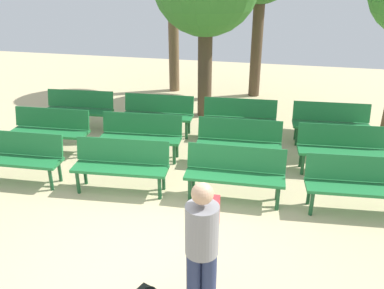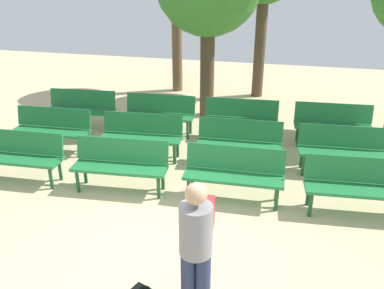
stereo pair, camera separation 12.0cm
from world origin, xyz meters
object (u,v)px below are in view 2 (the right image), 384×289
object	(u,v)px
bench_r0_c1	(121,162)
bench_r0_c2	(234,171)
bench_r1_c2	(239,140)
bench_r1_c3	(343,148)
bench_r0_c3	(359,183)
bench_r1_c0	(52,127)
bench_r2_c3	(333,122)
bench_r1_c1	(142,133)
visitor_with_backpack	(196,243)
bench_r2_c1	(159,112)
bench_r0_c0	(19,153)
bench_r2_c0	(81,107)
bench_r2_c2	(241,117)

from	to	relation	value
bench_r0_c1	bench_r0_c2	size ratio (longest dim) A/B	1.01
bench_r1_c2	bench_r1_c3	world-z (taller)	same
bench_r0_c2	bench_r0_c3	xyz separation A→B (m)	(1.90, 0.05, 0.00)
bench_r0_c2	bench_r1_c3	xyz separation A→B (m)	(1.80, 1.38, 0.00)
bench_r1_c0	bench_r2_c3	distance (m)	5.88
bench_r1_c1	visitor_with_backpack	world-z (taller)	visitor_with_backpack
bench_r1_c1	bench_r2_c1	world-z (taller)	same
bench_r1_c0	visitor_with_backpack	world-z (taller)	visitor_with_backpack
bench_r0_c1	bench_r2_c1	bearing A→B (deg)	88.58
bench_r0_c0	bench_r0_c2	size ratio (longest dim) A/B	1.00
bench_r0_c1	bench_r2_c0	bearing A→B (deg)	124.50
bench_r0_c3	visitor_with_backpack	xyz separation A→B (m)	(-1.94, -2.53, 0.43)
bench_r1_c0	bench_r1_c2	xyz separation A→B (m)	(3.84, 0.22, 0.00)
bench_r1_c2	bench_r2_c0	xyz separation A→B (m)	(-3.89, 1.11, 0.00)
bench_r0_c3	bench_r2_c2	bearing A→B (deg)	125.17
bench_r0_c1	bench_r2_c2	world-z (taller)	same
bench_r0_c2	bench_r1_c1	bearing A→B (deg)	147.97
bench_r2_c1	visitor_with_backpack	xyz separation A→B (m)	(2.01, -4.94, 0.43)
bench_r2_c3	bench_r0_c0	bearing A→B (deg)	-155.69
bench_r2_c1	bench_r0_c3	bearing A→B (deg)	-33.87
bench_r1_c1	bench_r1_c2	size ratio (longest dim) A/B	1.01
bench_r0_c1	bench_r2_c0	distance (m)	3.26
bench_r2_c3	visitor_with_backpack	bearing A→B (deg)	-112.63
bench_r2_c0	bench_r2_c1	bearing A→B (deg)	-2.27
bench_r0_c1	bench_r2_c3	bearing A→B (deg)	33.30
bench_r0_c1	bench_r1_c3	xyz separation A→B (m)	(3.71, 1.51, 0.00)
bench_r0_c3	visitor_with_backpack	bearing A→B (deg)	-132.44
bench_r2_c1	bench_r2_c3	distance (m)	3.79
bench_r1_c2	bench_r0_c1	bearing A→B (deg)	-145.25
bench_r0_c2	bench_r2_c3	xyz separation A→B (m)	(1.72, 2.72, 0.00)
bench_r0_c1	bench_r0_c2	distance (m)	1.91
bench_r0_c0	bench_r1_c1	bearing A→B (deg)	35.08
bench_r0_c0	bench_r2_c0	size ratio (longest dim) A/B	0.99
bench_r1_c0	bench_r1_c3	xyz separation A→B (m)	(5.73, 0.33, 0.00)
bench_r2_c3	bench_r2_c0	bearing A→B (deg)	179.45
bench_r1_c0	bench_r2_c1	bearing A→B (deg)	33.83
bench_r0_c0	bench_r2_c2	xyz separation A→B (m)	(3.57, 2.80, 0.00)
bench_r2_c0	bench_r2_c3	size ratio (longest dim) A/B	1.00
bench_r0_c0	bench_r0_c1	world-z (taller)	same
bench_r1_c2	bench_r2_c3	bearing A→B (deg)	35.80
bench_r1_c1	bench_r2_c1	size ratio (longest dim) A/B	1.01
bench_r1_c1	bench_r1_c3	bearing A→B (deg)	-1.45
bench_r1_c3	bench_r2_c2	xyz separation A→B (m)	(-2.02, 1.18, 0.00)
bench_r0_c3	bench_r2_c2	distance (m)	3.29
bench_r0_c0	bench_r2_c3	xyz separation A→B (m)	(5.51, 2.95, 0.00)
visitor_with_backpack	bench_r1_c0	bearing A→B (deg)	-45.04
bench_r2_c1	bench_r1_c0	bearing A→B (deg)	-145.43
bench_r1_c2	bench_r2_c1	bearing A→B (deg)	146.14
bench_r1_c0	bench_r2_c1	size ratio (longest dim) A/B	1.00
bench_r0_c3	bench_r2_c3	world-z (taller)	same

